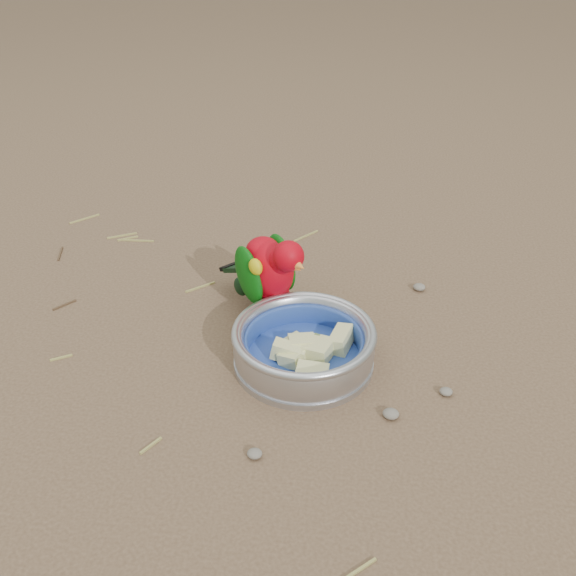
# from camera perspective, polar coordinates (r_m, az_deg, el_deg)

# --- Properties ---
(ground) EXTENTS (60.00, 60.00, 0.00)m
(ground) POSITION_cam_1_polar(r_m,az_deg,el_deg) (0.95, -3.71, -6.52)
(ground) COLOR brown
(food_bowl) EXTENTS (0.20, 0.20, 0.02)m
(food_bowl) POSITION_cam_1_polar(r_m,az_deg,el_deg) (0.94, 1.40, -6.34)
(food_bowl) COLOR #B2B2BA
(food_bowl) RESTS_ON ground
(bowl_wall) EXTENTS (0.20, 0.20, 0.04)m
(bowl_wall) POSITION_cam_1_polar(r_m,az_deg,el_deg) (0.93, 1.42, -4.88)
(bowl_wall) COLOR #B2B2BA
(bowl_wall) RESTS_ON food_bowl
(fruit_wedges) EXTENTS (0.12, 0.12, 0.03)m
(fruit_wedges) POSITION_cam_1_polar(r_m,az_deg,el_deg) (0.93, 1.42, -5.23)
(fruit_wedges) COLOR beige
(fruit_wedges) RESTS_ON food_bowl
(lory_parrot) EXTENTS (0.19, 0.19, 0.15)m
(lory_parrot) POSITION_cam_1_polar(r_m,az_deg,el_deg) (1.01, -1.60, 1.00)
(lory_parrot) COLOR #B0020F
(lory_parrot) RESTS_ON ground
(ground_debris) EXTENTS (0.90, 0.80, 0.01)m
(ground_debris) POSITION_cam_1_polar(r_m,az_deg,el_deg) (0.98, -3.83, -5.32)
(ground_debris) COLOR #9A914B
(ground_debris) RESTS_ON ground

